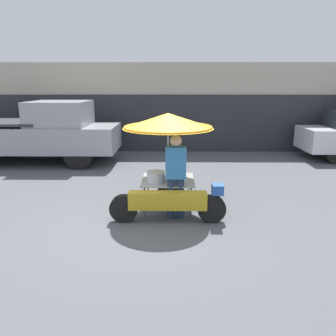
# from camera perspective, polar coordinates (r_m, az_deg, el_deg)

# --- Properties ---
(ground_plane) EXTENTS (36.00, 36.00, 0.00)m
(ground_plane) POSITION_cam_1_polar(r_m,az_deg,el_deg) (6.21, -3.37, -9.23)
(ground_plane) COLOR #4C4F54
(shopfront_building) EXTENTS (28.00, 2.06, 3.24)m
(shopfront_building) POSITION_cam_1_polar(r_m,az_deg,el_deg) (13.27, -1.21, 10.65)
(shopfront_building) COLOR #B2A893
(shopfront_building) RESTS_ON ground
(vendor_motorcycle_cart) EXTENTS (2.14, 1.76, 1.95)m
(vendor_motorcycle_cart) POSITION_cam_1_polar(r_m,az_deg,el_deg) (6.31, 0.03, 5.30)
(vendor_motorcycle_cart) COLOR black
(vendor_motorcycle_cart) RESTS_ON ground
(vendor_person) EXTENTS (0.38, 0.22, 1.60)m
(vendor_person) POSITION_cam_1_polar(r_m,az_deg,el_deg) (6.08, 1.36, -0.80)
(vendor_person) COLOR navy
(vendor_person) RESTS_ON ground
(pickup_truck) EXTENTS (5.20, 1.90, 1.97)m
(pickup_truck) POSITION_cam_1_polar(r_m,az_deg,el_deg) (11.27, -21.41, 5.70)
(pickup_truck) COLOR black
(pickup_truck) RESTS_ON ground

